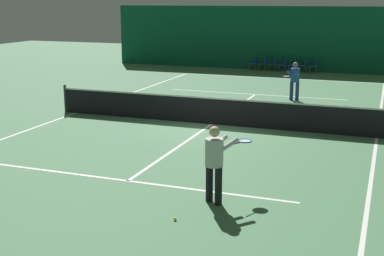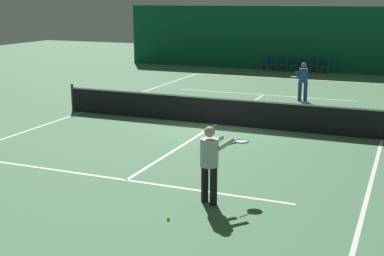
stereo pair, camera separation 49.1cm
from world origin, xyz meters
name	(u,v)px [view 1 (the left image)]	position (x,y,z in m)	size (l,w,h in m)	color
ground_plane	(212,124)	(0.00, 0.00, 0.00)	(60.00, 60.00, 0.00)	#4C7F56
backdrop_curtain	(292,39)	(0.00, 15.29, 1.93)	(23.00, 0.12, 3.86)	#0F5138
court_line_baseline_far	(279,78)	(0.00, 11.90, 0.00)	(11.00, 0.10, 0.00)	white
court_line_service_far	(255,94)	(0.00, 6.40, 0.00)	(8.25, 0.10, 0.00)	white
court_line_service_near	(128,181)	(0.00, -6.40, 0.00)	(8.25, 0.10, 0.00)	white
court_line_sideline_left	(76,113)	(-5.50, 0.00, 0.00)	(0.10, 23.80, 0.00)	white
court_line_sideline_right	(377,138)	(5.50, 0.00, 0.00)	(0.10, 23.80, 0.00)	white
court_line_centre	(212,124)	(0.00, 0.00, 0.00)	(0.10, 12.80, 0.00)	white
tennis_net	(212,110)	(0.00, 0.00, 0.51)	(12.00, 0.10, 1.07)	black
player_near	(215,158)	(2.40, -6.99, 0.99)	(0.90, 1.38, 1.69)	black
player_far	(295,78)	(1.91, 5.48, 0.96)	(0.62, 1.39, 1.65)	navy
courtside_chair_0	(254,62)	(-2.17, 14.74, 0.49)	(0.44, 0.44, 0.84)	brown
courtside_chair_1	(264,63)	(-1.55, 14.74, 0.49)	(0.44, 0.44, 0.84)	brown
courtside_chair_2	(274,63)	(-0.94, 14.74, 0.49)	(0.44, 0.44, 0.84)	brown
courtside_chair_3	(284,64)	(-0.32, 14.74, 0.49)	(0.44, 0.44, 0.84)	brown
courtside_chair_4	(294,64)	(0.29, 14.74, 0.49)	(0.44, 0.44, 0.84)	brown
courtside_chair_5	(304,64)	(0.91, 14.74, 0.49)	(0.44, 0.44, 0.84)	brown
courtside_chair_6	(315,65)	(1.52, 14.74, 0.49)	(0.44, 0.44, 0.84)	brown
tennis_ball	(175,219)	(1.96, -8.20, 0.03)	(0.07, 0.07, 0.07)	#D1DB33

